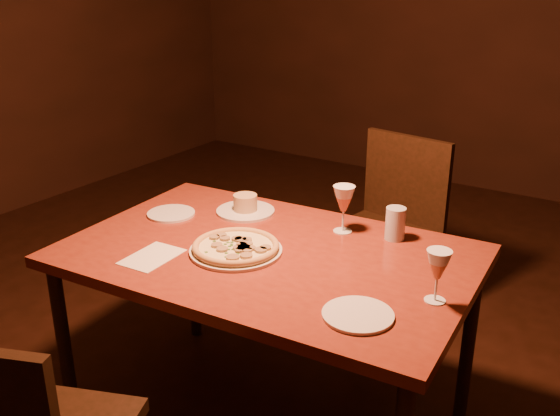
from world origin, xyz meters
The scene contains 10 objects.
dining_table centered at (-0.13, 0.23, 0.68)m, with size 1.45×0.99×0.75m.
chair_far centered at (-0.08, 1.19, 0.53)m, with size 0.52×0.52×0.93m.
pizza_plate centered at (-0.21, 0.16, 0.77)m, with size 0.32×0.32×0.04m.
ramekin_saucer centered at (-0.41, 0.49, 0.77)m, with size 0.23×0.23×0.07m.
wine_glass_far centered at (0.01, 0.53, 0.84)m, with size 0.08×0.08×0.18m, color #CC7655, non-canonical shape.
wine_glass_right centered at (0.48, 0.21, 0.83)m, with size 0.07×0.07×0.16m, color #CC7655, non-canonical shape.
water_tumbler centered at (0.20, 0.57, 0.81)m, with size 0.07×0.07×0.12m, color #ACB4BC.
side_plate_left centered at (-0.64, 0.30, 0.75)m, with size 0.19×0.19×0.01m, color silver.
side_plate_near centered at (0.33, 0.01, 0.75)m, with size 0.20×0.20×0.01m, color silver.
menu_card centered at (-0.43, -0.02, 0.75)m, with size 0.14×0.21×0.00m, color silver.
Camera 1 is at (0.98, -1.39, 1.67)m, focal length 40.00 mm.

